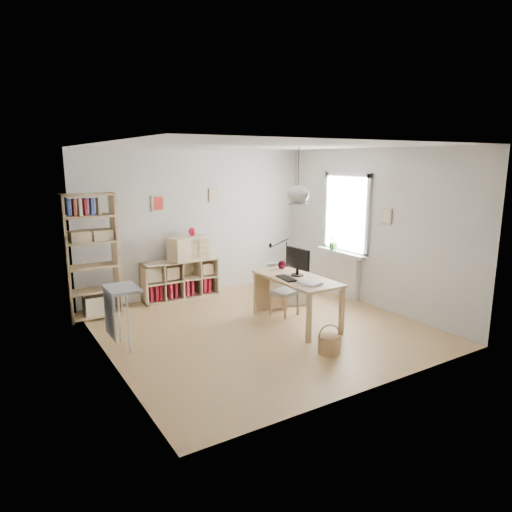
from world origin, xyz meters
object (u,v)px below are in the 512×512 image
storage_chest (288,290)px  monitor (298,260)px  cube_shelf (179,282)px  drawer_chest (188,248)px  desk (296,283)px  chair (282,289)px  tall_bookshelf (91,252)px

storage_chest → monitor: size_ratio=1.77×
cube_shelf → drawer_chest: 0.66m
desk → cube_shelf: (-1.02, 2.23, -0.36)m
cube_shelf → storage_chest: cube_shelf is taller
chair → monitor: 0.70m
desk → storage_chest: desk is taller
desk → chair: (0.07, 0.49, -0.23)m
desk → storage_chest: 1.22m
tall_bookshelf → drawer_chest: bearing=7.8°
cube_shelf → storage_chest: size_ratio=1.59×
chair → monitor: size_ratio=1.52×
chair → drawer_chest: (-0.90, 1.70, 0.50)m
desk → tall_bookshelf: size_ratio=0.75×
desk → tall_bookshelf: tall_bookshelf is taller
storage_chest → tall_bookshelf: bearing=-180.0°
tall_bookshelf → cube_shelf: bearing=10.2°
tall_bookshelf → storage_chest: (3.15, -0.96, -0.87)m
desk → monitor: bearing=46.6°
storage_chest → drawer_chest: size_ratio=1.19×
monitor → chair: bearing=84.7°
monitor → drawer_chest: bearing=108.2°
tall_bookshelf → chair: tall_bookshelf is taller
cube_shelf → monitor: size_ratio=2.82×
drawer_chest → tall_bookshelf: bearing=172.6°
monitor → tall_bookshelf: bearing=140.0°
cube_shelf → chair: chair is taller
storage_chest → drawer_chest: 1.97m
desk → monitor: size_ratio=3.02×
storage_chest → desk: bearing=-102.8°
desk → drawer_chest: bearing=110.7°
drawer_chest → chair: bearing=-77.2°
cube_shelf → drawer_chest: size_ratio=1.90×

